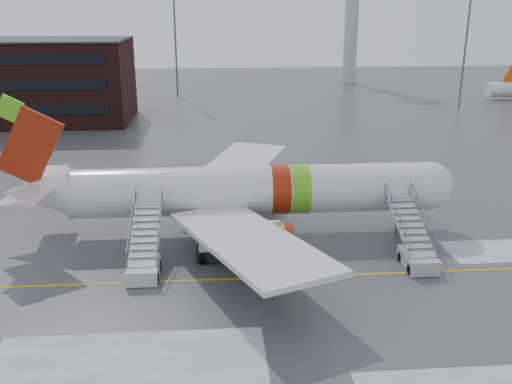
{
  "coord_description": "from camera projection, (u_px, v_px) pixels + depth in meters",
  "views": [
    {
      "loc": [
        -1.49,
        -34.85,
        17.24
      ],
      "look_at": [
        1.66,
        5.1,
        4.0
      ],
      "focal_mm": 40.0,
      "sensor_mm": 36.0,
      "label": 1
    }
  ],
  "objects": [
    {
      "name": "ground",
      "position": [
        238.0,
        272.0,
        38.51
      ],
      "size": [
        260.0,
        260.0,
        0.0
      ],
      "primitive_type": "plane",
      "color": "#494C4F",
      "rests_on": "ground"
    },
    {
      "name": "airliner",
      "position": [
        242.0,
        191.0,
        44.2
      ],
      "size": [
        35.03,
        32.97,
        11.18
      ],
      "color": "silver",
      "rests_on": "ground"
    },
    {
      "name": "airstair_fwd",
      "position": [
        415.0,
        249.0,
        39.63
      ],
      "size": [
        2.05,
        7.7,
        3.48
      ],
      "color": "#A3A6AA",
      "rests_on": "ground"
    },
    {
      "name": "airstair_aft",
      "position": [
        145.0,
        257.0,
        38.24
      ],
      "size": [
        2.05,
        7.7,
        3.48
      ],
      "color": "silver",
      "rests_on": "ground"
    },
    {
      "name": "pushback_tug",
      "position": [
        216.0,
        249.0,
        40.25
      ],
      "size": [
        3.2,
        2.5,
        1.76
      ],
      "color": "black",
      "rests_on": "ground"
    },
    {
      "name": "light_mast_far_ne",
      "position": [
        468.0,
        25.0,
        95.99
      ],
      "size": [
        1.2,
        1.2,
        24.25
      ],
      "color": "#595B60",
      "rests_on": "ground"
    },
    {
      "name": "light_mast_far_n",
      "position": [
        175.0,
        23.0,
        107.4
      ],
      "size": [
        1.2,
        1.2,
        24.25
      ],
      "color": "#595B60",
      "rests_on": "ground"
    }
  ]
}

